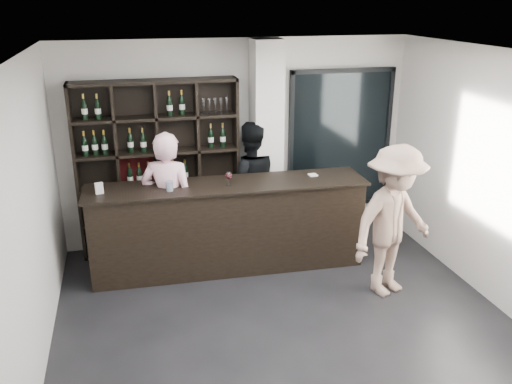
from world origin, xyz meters
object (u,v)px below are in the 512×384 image
object	(u,v)px
wine_shelf	(159,168)
customer	(393,221)
taster_pink	(169,204)
tasting_counter	(228,226)
taster_black	(250,185)

from	to	relation	value
wine_shelf	customer	size ratio (longest dim) A/B	1.29
wine_shelf	taster_pink	world-z (taller)	wine_shelf
wine_shelf	tasting_counter	bearing A→B (deg)	-45.53
wine_shelf	taster_pink	xyz separation A→B (m)	(0.05, -0.72, -0.26)
tasting_counter	customer	bearing A→B (deg)	-29.69
taster_black	customer	world-z (taller)	customer
tasting_counter	taster_black	size ratio (longest dim) A/B	1.97
tasting_counter	taster_pink	xyz separation A→B (m)	(-0.75, 0.10, 0.35)
customer	tasting_counter	bearing A→B (deg)	127.76
wine_shelf	taster_pink	size ratio (longest dim) A/B	1.28
customer	taster_pink	bearing A→B (deg)	134.14
wine_shelf	taster_black	distance (m)	1.29
wine_shelf	taster_black	xyz separation A→B (m)	(1.25, -0.17, -0.29)
taster_pink	taster_black	bearing A→B (deg)	-134.42
wine_shelf	customer	xyz separation A→B (m)	(2.57, -1.91, -0.27)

